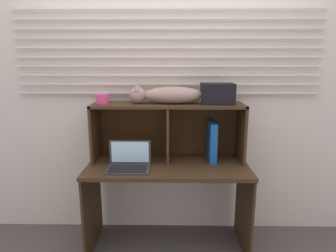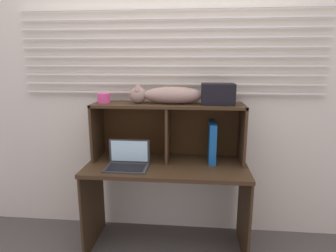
# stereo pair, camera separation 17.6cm
# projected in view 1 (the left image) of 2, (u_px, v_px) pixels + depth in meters

# --- Properties ---
(back_panel_with_blinds) EXTENTS (4.40, 0.08, 2.50)m
(back_panel_with_blinds) POSITION_uv_depth(u_px,v_px,m) (168.00, 92.00, 2.43)
(back_panel_with_blinds) COLOR beige
(back_panel_with_blinds) RESTS_ON ground
(desk) EXTENTS (1.25, 0.57, 0.72)m
(desk) POSITION_uv_depth(u_px,v_px,m) (168.00, 182.00, 2.26)
(desk) COLOR #382615
(desk) RESTS_ON ground
(hutch_shelf_unit) EXTENTS (1.20, 0.31, 0.46)m
(hutch_shelf_unit) POSITION_uv_depth(u_px,v_px,m) (168.00, 121.00, 2.30)
(hutch_shelf_unit) COLOR #382615
(hutch_shelf_unit) RESTS_ON desk
(cat) EXTENTS (0.80, 0.16, 0.16)m
(cat) POSITION_uv_depth(u_px,v_px,m) (169.00, 95.00, 2.23)
(cat) COLOR gray
(cat) RESTS_ON hutch_shelf_unit
(laptop) EXTENTS (0.32, 0.22, 0.20)m
(laptop) POSITION_uv_depth(u_px,v_px,m) (129.00, 163.00, 2.14)
(laptop) COLOR #2E2E2E
(laptop) RESTS_ON desk
(binder_upright) EXTENTS (0.05, 0.26, 0.32)m
(binder_upright) POSITION_uv_depth(u_px,v_px,m) (212.00, 141.00, 2.30)
(binder_upright) COLOR #154E8F
(binder_upright) RESTS_ON desk
(book_stack) EXTENTS (0.18, 0.24, 0.07)m
(book_stack) POSITION_uv_depth(u_px,v_px,m) (131.00, 155.00, 2.34)
(book_stack) COLOR brown
(book_stack) RESTS_ON desk
(small_basket) EXTENTS (0.10, 0.10, 0.08)m
(small_basket) POSITION_uv_depth(u_px,v_px,m) (102.00, 99.00, 2.24)
(small_basket) COLOR #D8427E
(small_basket) RESTS_ON hutch_shelf_unit
(storage_box) EXTENTS (0.25, 0.19, 0.16)m
(storage_box) POSITION_uv_depth(u_px,v_px,m) (217.00, 94.00, 2.22)
(storage_box) COLOR black
(storage_box) RESTS_ON hutch_shelf_unit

